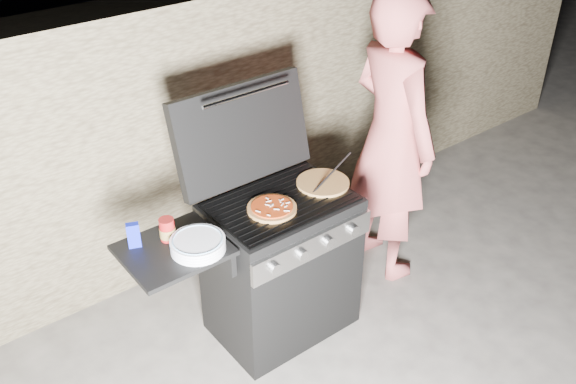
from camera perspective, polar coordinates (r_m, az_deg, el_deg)
ground at (r=4.08m, az=-0.57°, el=-11.55°), size 50.00×50.00×0.00m
stone_wall at (r=4.29m, az=-9.19°, el=5.20°), size 8.00×0.35×1.80m
gas_grill at (r=3.67m, az=-3.74°, el=-8.08°), size 1.34×0.79×0.91m
pizza_topped at (r=3.43m, az=-1.44°, el=-1.40°), size 0.35×0.35×0.03m
pizza_plain at (r=3.66m, az=3.12°, el=0.83°), size 0.40×0.40×0.02m
sauce_jar at (r=3.26m, az=-10.69°, el=-3.27°), size 0.09×0.09×0.12m
blue_carton at (r=3.24m, az=-13.56°, el=-3.75°), size 0.07×0.06×0.13m
plate_stack at (r=3.18m, az=-8.02°, el=-4.65°), size 0.34×0.34×0.06m
person at (r=4.09m, az=9.21°, el=4.79°), size 0.54×0.75×1.93m
tongs at (r=3.68m, az=3.88°, el=1.66°), size 0.41×0.14×0.09m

